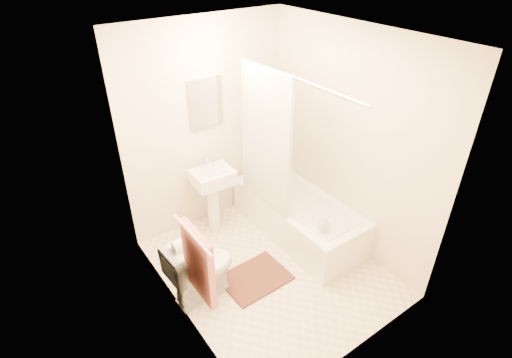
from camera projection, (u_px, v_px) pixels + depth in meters
floor at (270, 268)px, 4.28m from camera, size 2.40×2.40×0.00m
ceiling at (275, 36)px, 3.01m from camera, size 2.40×2.40×0.00m
wall_back at (207, 128)px, 4.47m from camera, size 2.00×0.02×2.40m
wall_left at (172, 210)px, 3.15m from camera, size 0.02×2.40×2.40m
wall_right at (348, 143)px, 4.14m from camera, size 0.02×2.40×2.40m
mirror at (206, 103)px, 4.30m from camera, size 0.40×0.03×0.55m
curtain_rod at (294, 77)px, 3.44m from camera, size 0.03×1.70×0.03m
shower_curtain at (266, 142)px, 4.13m from camera, size 0.04×0.80×1.55m
towel_bar at (192, 234)px, 3.05m from camera, size 0.02×0.60×0.02m
towel at (199, 264)px, 3.24m from camera, size 0.06×0.45×0.66m
toilet_paper at (179, 246)px, 3.53m from camera, size 0.11×0.12×0.12m
toilet at (201, 270)px, 3.80m from camera, size 0.69×0.41×0.66m
sink at (213, 197)px, 4.65m from camera, size 0.46×0.38×0.87m
bathtub at (298, 216)px, 4.68m from camera, size 0.72×1.65×0.46m
bath_mat at (255, 278)px, 4.14m from camera, size 0.68×0.51×0.02m
soap_bottle at (323, 224)px, 4.03m from camera, size 0.10×0.10×0.19m
scrub_brush at (275, 183)px, 4.83m from camera, size 0.08×0.21×0.04m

